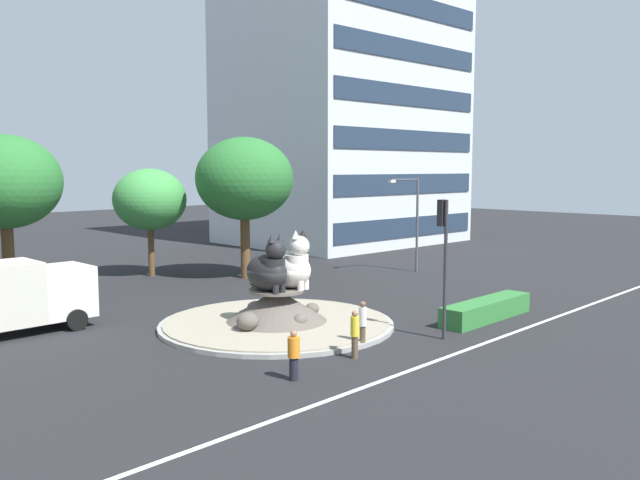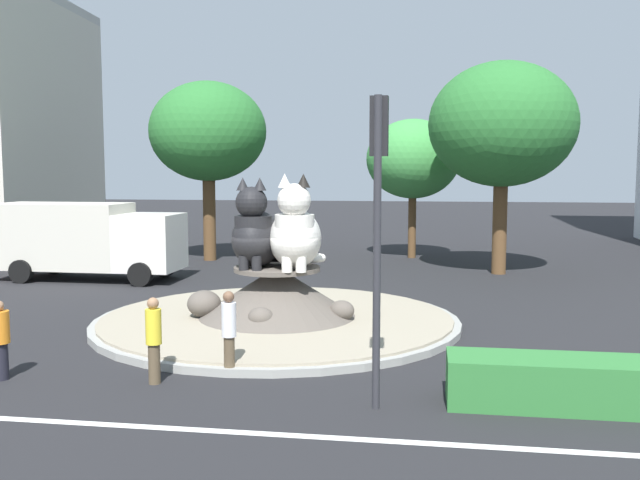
% 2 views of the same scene
% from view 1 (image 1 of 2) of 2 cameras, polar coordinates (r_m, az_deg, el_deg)
% --- Properties ---
extents(ground_plane, '(160.00, 160.00, 0.00)m').
position_cam_1_polar(ground_plane, '(28.86, -3.76, -7.44)').
color(ground_plane, black).
extents(lane_centreline, '(112.00, 0.20, 0.01)m').
position_cam_1_polar(lane_centreline, '(23.76, 9.36, -10.51)').
color(lane_centreline, silver).
rests_on(lane_centreline, ground).
extents(roundabout_island, '(10.13, 10.13, 1.63)m').
position_cam_1_polar(roundabout_island, '(28.72, -3.79, -6.36)').
color(roundabout_island, gray).
rests_on(roundabout_island, ground).
extents(cat_statue_black, '(1.60, 2.49, 2.47)m').
position_cam_1_polar(cat_statue_black, '(27.92, -4.46, -2.60)').
color(cat_statue_black, black).
rests_on(cat_statue_black, roundabout_island).
extents(cat_statue_white, '(1.71, 2.72, 2.57)m').
position_cam_1_polar(cat_statue_white, '(28.55, -2.56, -2.32)').
color(cat_statue_white, silver).
rests_on(cat_statue_white, roundabout_island).
extents(traffic_light_mast, '(0.32, 0.46, 5.58)m').
position_cam_1_polar(traffic_light_mast, '(26.50, 10.63, -0.27)').
color(traffic_light_mast, '#2D2D33').
rests_on(traffic_light_mast, ground).
extents(office_tower, '(19.54, 16.33, 29.30)m').
position_cam_1_polar(office_tower, '(61.90, 1.96, 13.51)').
color(office_tower, silver).
rests_on(office_tower, ground).
extents(clipped_hedge_strip, '(5.94, 1.20, 0.90)m').
position_cam_1_polar(clipped_hedge_strip, '(30.84, 14.19, -5.87)').
color(clipped_hedge_strip, '#2D7033').
rests_on(clipped_hedge_strip, ground).
extents(broadleaf_tree_behind_island, '(5.52, 5.52, 8.48)m').
position_cam_1_polar(broadleaf_tree_behind_island, '(36.36, -25.63, 4.50)').
color(broadleaf_tree_behind_island, brown).
rests_on(broadleaf_tree_behind_island, ground).
extents(second_tree_near_tower, '(6.00, 6.00, 8.72)m').
position_cam_1_polar(second_tree_near_tower, '(40.86, -6.55, 5.25)').
color(second_tree_near_tower, brown).
rests_on(second_tree_near_tower, ground).
extents(third_tree_left, '(4.55, 4.55, 6.79)m').
position_cam_1_polar(third_tree_left, '(42.72, -14.51, 3.39)').
color(third_tree_left, brown).
rests_on(third_tree_left, ground).
extents(streetlight_arm, '(2.49, 0.65, 6.18)m').
position_cam_1_polar(streetlight_arm, '(43.51, 8.09, 2.07)').
color(streetlight_arm, '#4C4C51').
rests_on(streetlight_arm, ground).
extents(pedestrian_white_shirt, '(0.31, 0.31, 1.79)m').
position_cam_1_polar(pedestrian_white_shirt, '(25.34, 3.70, -7.11)').
color(pedestrian_white_shirt, brown).
rests_on(pedestrian_white_shirt, ground).
extents(pedestrian_yellow_shirt, '(0.32, 0.32, 1.76)m').
position_cam_1_polar(pedestrian_yellow_shirt, '(23.88, 3.03, -8.01)').
color(pedestrian_yellow_shirt, brown).
rests_on(pedestrian_yellow_shirt, ground).
extents(pedestrian_orange_shirt, '(0.40, 0.40, 1.65)m').
position_cam_1_polar(pedestrian_orange_shirt, '(21.51, -2.29, -9.86)').
color(pedestrian_orange_shirt, black).
rests_on(pedestrian_orange_shirt, ground).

